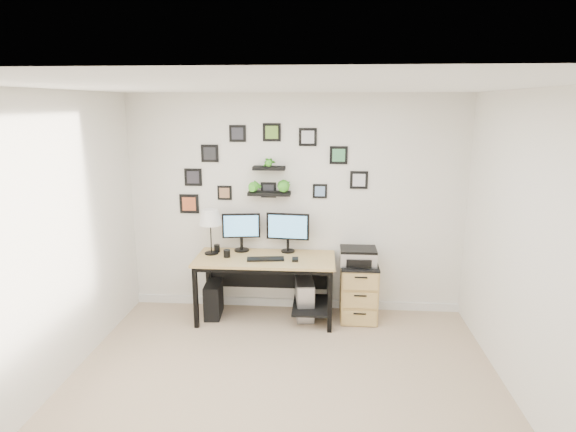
# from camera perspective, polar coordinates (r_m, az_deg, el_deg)

# --- Properties ---
(room) EXTENTS (4.00, 4.00, 4.00)m
(room) POSITION_cam_1_polar(r_m,az_deg,el_deg) (6.11, 0.82, -10.24)
(room) COLOR #C5AB8D
(room) RESTS_ON ground
(desk) EXTENTS (1.60, 0.70, 0.75)m
(desk) POSITION_cam_1_polar(r_m,az_deg,el_deg) (5.62, -2.32, -6.05)
(desk) COLOR tan
(desk) RESTS_ON ground
(monitor_left) EXTENTS (0.45, 0.20, 0.46)m
(monitor_left) POSITION_cam_1_polar(r_m,az_deg,el_deg) (5.75, -5.56, -1.57)
(monitor_left) COLOR black
(monitor_left) RESTS_ON desk
(monitor_right) EXTENTS (0.51, 0.18, 0.47)m
(monitor_right) POSITION_cam_1_polar(r_m,az_deg,el_deg) (5.68, -0.02, -1.57)
(monitor_right) COLOR black
(monitor_right) RESTS_ON desk
(keyboard) EXTENTS (0.43, 0.19, 0.02)m
(keyboard) POSITION_cam_1_polar(r_m,az_deg,el_deg) (5.47, -2.68, -5.11)
(keyboard) COLOR black
(keyboard) RESTS_ON desk
(mouse) EXTENTS (0.07, 0.11, 0.03)m
(mouse) POSITION_cam_1_polar(r_m,az_deg,el_deg) (5.44, 0.86, -5.17)
(mouse) COLOR black
(mouse) RESTS_ON desk
(table_lamp) EXTENTS (0.26, 0.26, 0.54)m
(table_lamp) POSITION_cam_1_polar(r_m,az_deg,el_deg) (5.65, -9.20, -0.27)
(table_lamp) COLOR black
(table_lamp) RESTS_ON desk
(mug) EXTENTS (0.08, 0.08, 0.09)m
(mug) POSITION_cam_1_polar(r_m,az_deg,el_deg) (5.60, -7.26, -4.43)
(mug) COLOR black
(mug) RESTS_ON desk
(pen_cup) EXTENTS (0.07, 0.07, 0.09)m
(pen_cup) POSITION_cam_1_polar(r_m,az_deg,el_deg) (5.81, -8.42, -3.80)
(pen_cup) COLOR black
(pen_cup) RESTS_ON desk
(pc_tower_black) EXTENTS (0.21, 0.42, 0.41)m
(pc_tower_black) POSITION_cam_1_polar(r_m,az_deg,el_deg) (5.88, -8.81, -9.73)
(pc_tower_black) COLOR black
(pc_tower_black) RESTS_ON ground
(pc_tower_grey) EXTENTS (0.25, 0.48, 0.45)m
(pc_tower_grey) POSITION_cam_1_polar(r_m,az_deg,el_deg) (5.78, 1.97, -9.74)
(pc_tower_grey) COLOR gray
(pc_tower_grey) RESTS_ON ground
(file_cabinet) EXTENTS (0.43, 0.53, 0.67)m
(file_cabinet) POSITION_cam_1_polar(r_m,az_deg,el_deg) (5.76, 8.36, -8.79)
(file_cabinet) COLOR tan
(file_cabinet) RESTS_ON ground
(printer) EXTENTS (0.41, 0.34, 0.19)m
(printer) POSITION_cam_1_polar(r_m,az_deg,el_deg) (5.61, 8.31, -4.74)
(printer) COLOR silver
(printer) RESTS_ON file_cabinet
(wall_decor) EXTENTS (2.25, 0.18, 1.08)m
(wall_decor) POSITION_cam_1_polar(r_m,az_deg,el_deg) (5.63, -2.41, 4.95)
(wall_decor) COLOR black
(wall_decor) RESTS_ON ground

